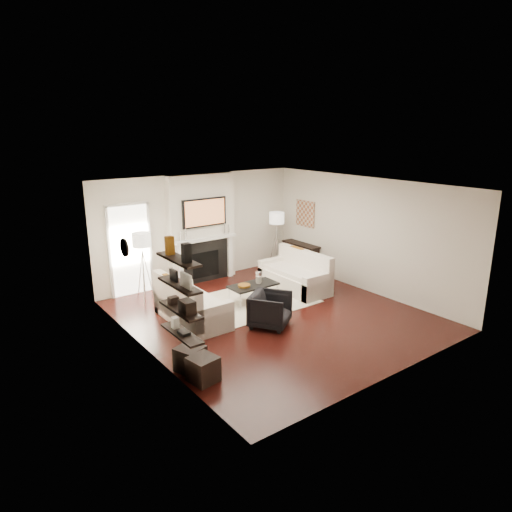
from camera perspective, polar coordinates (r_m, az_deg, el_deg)
room_envelope at (r=9.17m, az=2.24°, el=0.39°), size 6.00×6.00×6.00m
chimney_breast at (r=11.49m, az=-6.79°, el=3.43°), size 1.80×0.25×2.70m
fireplace_surround at (r=11.58m, az=-6.33°, el=-0.69°), size 1.30×0.02×1.04m
firebox at (r=11.59m, az=-6.30°, el=-1.03°), size 0.75×0.02×0.65m
mantel_pilaster_l at (r=11.21m, az=-9.42°, el=-1.20°), size 0.12×0.08×1.10m
mantel_pilaster_r at (r=11.91m, az=-3.27°, el=-0.01°), size 0.12×0.08×1.10m
mantel_shelf at (r=11.38m, az=-6.29°, el=2.15°), size 1.70×0.18×0.07m
tv_body at (r=11.27m, az=-6.45°, el=5.43°), size 1.20×0.06×0.70m
tv_screen at (r=11.24m, az=-6.37°, el=5.41°), size 1.10×0.00×0.62m
candlestick_l_tall at (r=11.09m, az=-8.79°, el=2.68°), size 0.04×0.04×0.30m
candlestick_l_short at (r=11.04m, az=-9.38°, el=2.43°), size 0.04×0.04×0.24m
candlestick_r_tall at (r=11.63m, az=-4.00°, el=3.43°), size 0.04×0.04×0.30m
candlestick_r_short at (r=11.70m, az=-3.46°, el=3.37°), size 0.04×0.04×0.24m
hallway_panel at (r=10.88m, az=-15.48°, el=0.65°), size 0.90×0.02×2.10m
door_trim_l at (r=10.71m, az=-17.82°, el=0.22°), size 0.06×0.06×2.16m
door_trim_r at (r=11.04m, az=-13.13°, el=1.02°), size 0.06×0.06×2.16m
door_trim_top at (r=10.64m, az=-15.86°, el=6.25°), size 1.02×0.06×0.06m
rug at (r=10.34m, az=-0.57°, el=-5.64°), size 2.60×2.00×0.01m
loveseat_left_base at (r=9.36m, az=-7.95°, el=-6.83°), size 0.85×1.80×0.42m
loveseat_left_back at (r=9.10m, az=-9.88°, el=-5.44°), size 0.18×1.80×0.80m
loveseat_left_arm_n at (r=8.67m, az=-5.36°, el=-7.97°), size 0.85×0.18×0.60m
loveseat_left_arm_s at (r=10.00m, az=-10.22°, el=-4.87°), size 0.85×0.18×0.60m
loveseat_left_cushion at (r=9.28m, az=-7.74°, el=-5.28°), size 0.63×1.44×0.10m
pillow_left_orange at (r=9.28m, az=-10.78°, el=-3.71°), size 0.10×0.42×0.42m
pillow_left_charcoal at (r=8.78m, az=-9.05°, el=-4.84°), size 0.10×0.40×0.40m
loveseat_right_base at (r=11.03m, az=4.80°, el=-3.18°), size 0.85×1.80×0.42m
loveseat_right_back at (r=11.15m, az=6.13°, el=-1.30°), size 0.18×1.80×0.80m
loveseat_right_arm_n at (r=10.44m, az=7.74°, el=-3.85°), size 0.85×0.18×0.60m
loveseat_right_arm_s at (r=11.59m, az=2.17°, el=-1.72°), size 0.85×0.18×0.60m
loveseat_right_cushion at (r=10.92m, az=4.63°, el=-1.94°), size 0.63×1.44×0.10m
pillow_right_orange at (r=11.30m, az=5.13°, el=0.04°), size 0.10×0.42×0.42m
pillow_right_charcoal at (r=10.89m, az=7.23°, el=-0.69°), size 0.10×0.40×0.40m
coffee_table at (r=10.16m, az=-0.34°, el=-3.68°), size 1.10×0.55×0.04m
coffee_leg_nw at (r=9.79m, az=-1.94°, el=-5.76°), size 0.02×0.02×0.38m
coffee_leg_ne at (r=10.35m, az=2.63°, el=-4.54°), size 0.02×0.02×0.38m
coffee_leg_sw at (r=10.13m, az=-3.36°, el=-5.02°), size 0.02×0.02×0.38m
coffee_leg_se at (r=10.68m, az=1.13°, el=-3.89°), size 0.02×0.02×0.38m
hurricane_glass at (r=10.19m, az=0.34°, el=-2.66°), size 0.14×0.14×0.24m
hurricane_candle at (r=10.21m, az=0.34°, el=-3.01°), size 0.11×0.11×0.17m
copper_bowl at (r=10.00m, az=-1.49°, el=-3.71°), size 0.27×0.27×0.05m
armchair at (r=8.98m, az=1.78°, el=-6.53°), size 0.98×0.97×0.74m
lamp_left_post at (r=10.36m, az=-13.82°, el=-2.59°), size 0.02×0.02×1.20m
lamp_left_shade at (r=10.13m, az=-14.13°, el=1.98°), size 0.40×0.40×0.30m
lamp_left_leg_a at (r=10.40m, az=-13.26°, el=-2.48°), size 0.25×0.02×1.23m
lamp_left_leg_b at (r=10.42m, az=-14.31°, el=-2.51°), size 0.14×0.22×1.23m
lamp_left_leg_c at (r=10.25m, az=-13.89°, el=-2.78°), size 0.14×0.22×1.23m
lamp_right_post at (r=12.44m, az=2.56°, el=0.93°), size 0.02×0.02×1.20m
lamp_right_shade at (r=12.25m, az=2.60°, el=4.77°), size 0.40×0.40×0.30m
lamp_right_leg_a at (r=12.50m, az=2.95°, el=1.00°), size 0.25×0.02×1.23m
lamp_right_leg_b at (r=12.47m, az=2.08°, el=0.98°), size 0.14×0.22×1.23m
lamp_right_leg_c at (r=12.33m, az=2.64°, el=0.80°), size 0.14×0.22×1.23m
console_top at (r=12.43m, az=5.64°, el=1.47°), size 0.35×1.20×0.04m
console_leg_n at (r=12.14m, az=7.33°, el=-0.76°), size 0.30×0.04×0.71m
console_leg_s at (r=12.92m, az=3.96°, el=0.35°), size 0.30×0.04×0.71m
wall_art at (r=12.38m, az=6.18°, el=5.29°), size 0.03×0.70×0.70m
shelf_bottom at (r=7.26m, az=-9.25°, el=-9.56°), size 0.25×1.00×0.03m
shelf_lower at (r=7.10m, az=-9.39°, el=-6.64°), size 0.25×1.00×0.04m
shelf_upper at (r=6.96m, az=-9.53°, el=-3.59°), size 0.25×1.00×0.04m
shelf_top at (r=6.84m, az=-9.68°, el=-0.42°), size 0.25×1.00×0.04m
decor_magfile_a at (r=6.57m, az=-8.69°, el=0.38°), size 0.12×0.10×0.28m
decor_magfile_b at (r=7.03m, az=-10.74°, el=1.30°), size 0.12×0.10×0.28m
decor_frame_a at (r=6.73m, az=-8.74°, el=-3.06°), size 0.04×0.30×0.22m
decor_frame_b at (r=7.07m, az=-10.24°, el=-2.37°), size 0.04×0.22×0.18m
decor_wine_rack at (r=6.87m, az=-8.59°, el=-6.30°), size 0.18×0.25×0.20m
decor_box_small at (r=7.27m, az=-10.29°, el=-5.48°), size 0.15×0.12×0.12m
decor_books at (r=7.18m, az=-9.01°, el=-9.44°), size 0.14×0.20×0.05m
decor_box_tall at (r=7.39m, az=-10.08°, el=-8.20°), size 0.10×0.10×0.18m
clock_rim at (r=8.53m, az=-16.13°, el=1.03°), size 0.04×0.34×0.34m
clock_face at (r=8.54m, az=-15.97°, el=1.06°), size 0.01×0.29×0.29m
ottoman_near at (r=7.58m, az=-8.24°, el=-12.57°), size 0.51×0.51×0.40m
ottoman_far at (r=7.26m, az=-6.62°, el=-13.87°), size 0.46×0.46×0.40m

